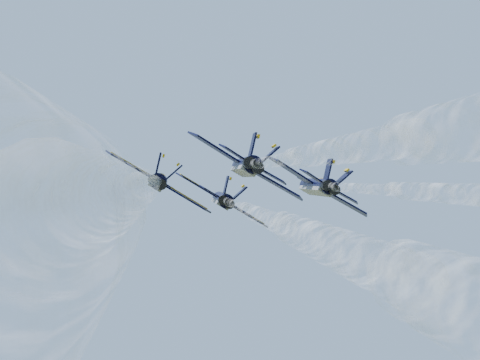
% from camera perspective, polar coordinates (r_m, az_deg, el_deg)
% --- Properties ---
extents(jet_lead, '(12.12, 18.70, 7.61)m').
position_cam_1_polar(jet_lead, '(101.39, -1.41, -1.58)').
color(jet_lead, black).
extents(jet_left, '(12.12, 18.70, 7.61)m').
position_cam_1_polar(jet_left, '(89.92, -6.31, -0.15)').
color(jet_left, black).
extents(jet_right, '(12.12, 18.70, 7.61)m').
position_cam_1_polar(jet_right, '(92.75, 5.94, -0.53)').
color(jet_right, black).
extents(jet_slot, '(12.12, 18.70, 7.61)m').
position_cam_1_polar(jet_slot, '(81.35, 0.41, 1.04)').
color(jet_slot, black).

